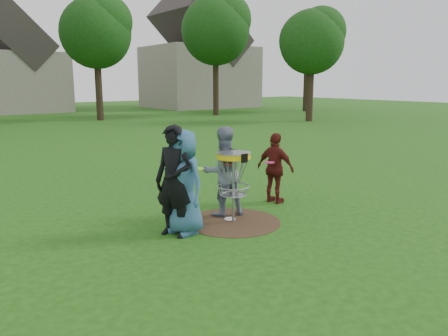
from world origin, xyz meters
TOP-DOWN VIEW (x-y plane):
  - ground at (0.00, 0.00)m, footprint 100.00×100.00m
  - dirt_patch at (0.00, 0.00)m, footprint 1.80×1.80m
  - player_blue at (-1.06, 0.04)m, footprint 0.77×1.00m
  - player_black at (-1.26, 0.03)m, footprint 0.73×0.84m
  - player_grey at (0.11, 0.49)m, footprint 1.00×0.86m
  - player_maroon at (1.56, 0.54)m, footprint 0.59×0.97m
  - disc_on_grass at (0.04, 0.16)m, footprint 0.22×0.22m
  - disc_golf_basket at (0.00, -0.00)m, footprint 0.66×0.67m
  - held_discs at (-0.10, 0.18)m, footprint 2.49×0.65m
  - tree_row at (0.44, 20.67)m, footprint 51.20×17.42m
  - house_row at (4.78, 33.07)m, footprint 44.50×10.65m

SIDE VIEW (x-z plane):
  - ground at x=0.00m, z-range 0.00..0.00m
  - dirt_patch at x=0.00m, z-range 0.00..0.01m
  - disc_on_grass at x=0.04m, z-range 0.00..0.02m
  - player_maroon at x=1.56m, z-range 0.00..1.54m
  - player_grey at x=0.11m, z-range 0.00..1.77m
  - player_blue at x=-1.06m, z-range 0.00..1.83m
  - player_black at x=-1.26m, z-range 0.00..1.92m
  - disc_golf_basket at x=0.00m, z-range 0.33..1.71m
  - held_discs at x=-0.10m, z-range 0.96..1.21m
  - house_row at x=4.78m, z-range -1.67..9.95m
  - tree_row at x=0.44m, z-range 1.26..11.16m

